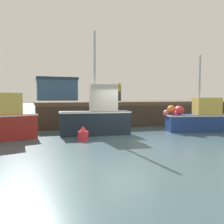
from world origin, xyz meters
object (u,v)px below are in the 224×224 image
fishing_boat_near_right (97,116)px  fishing_boat_mid (198,118)px  mooring_buoy_foreground (83,134)px  dockworker (119,92)px  rowboat (178,125)px

fishing_boat_near_right → fishing_boat_mid: (6.12, -0.63, -0.21)m
mooring_buoy_foreground → fishing_boat_near_right: bearing=54.4°
dockworker → mooring_buoy_foreground: dockworker is taller
fishing_boat_near_right → mooring_buoy_foreground: size_ratio=8.17×
fishing_boat_near_right → rowboat: bearing=12.8°
rowboat → mooring_buoy_foreground: bearing=-157.9°
fishing_boat_mid → dockworker: fishing_boat_mid is taller
fishing_boat_near_right → mooring_buoy_foreground: fishing_boat_near_right is taller
fishing_boat_mid → dockworker: 9.21m
rowboat → mooring_buoy_foreground: size_ratio=2.52×
fishing_boat_near_right → mooring_buoy_foreground: 2.01m
fishing_boat_near_right → rowboat: 6.30m
rowboat → mooring_buoy_foreground: mooring_buoy_foreground is taller
rowboat → dockworker: 7.46m
fishing_boat_mid → mooring_buoy_foreground: bearing=-172.9°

